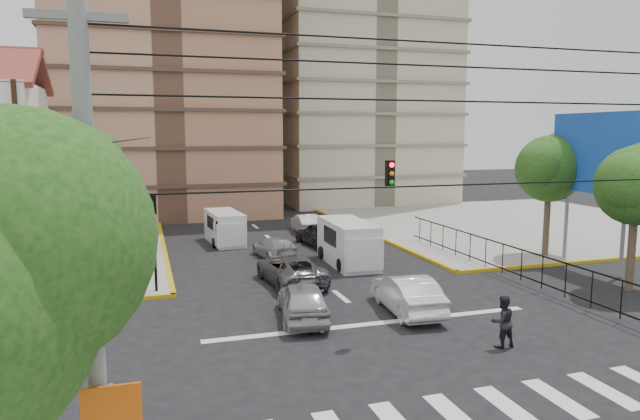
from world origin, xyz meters
name	(u,v)px	position (x,y,z in m)	size (l,w,h in m)	color
ground	(387,334)	(0.00, 0.00, 0.00)	(160.00, 160.00, 0.00)	black
sidewalk_ne	(515,223)	(20.00, 20.00, 0.07)	(26.00, 26.00, 0.15)	gray
crosswalk_stripes	(482,411)	(0.00, -6.00, 0.01)	(12.00, 2.40, 0.01)	silver
stop_line	(374,323)	(0.00, 1.20, 0.01)	(13.00, 0.40, 0.01)	silver
park_fence	(521,283)	(9.00, 4.50, 0.00)	(0.10, 22.50, 1.66)	black
billboard	(597,156)	(14.45, 6.00, 6.00)	(0.36, 6.20, 8.10)	slate
tree_park_a	(638,182)	(13.08, 2.01, 5.01)	(4.41, 3.60, 6.83)	#473828
tree_park_c	(551,166)	(14.09, 9.01, 5.34)	(4.65, 3.80, 7.25)	#473828
tree_tudor	(72,169)	(-11.90, 16.01, 5.22)	(5.39, 4.40, 7.43)	#473828
traffic_light_nw	(154,226)	(-7.80, 7.80, 3.11)	(0.28, 0.22, 4.40)	black
traffic_light_hanging	(417,174)	(0.00, -2.04, 5.90)	(18.00, 9.12, 0.92)	black
utility_pole_sw	(93,293)	(-9.00, -9.00, 4.77)	(1.40, 0.28, 9.00)	slate
van_right_lane	(350,244)	(2.48, 10.61, 1.16)	(2.24, 5.35, 2.38)	silver
van_left_lane	(225,228)	(-3.17, 18.73, 1.01)	(2.19, 4.77, 2.09)	silver
car_silver_front_left	(303,300)	(-2.44, 2.51, 0.75)	(1.78, 4.42, 1.51)	#AEAEB3
car_white_front_right	(407,294)	(1.79, 2.11, 0.77)	(1.63, 4.67, 1.54)	white
car_grey_mid_left	(291,269)	(-1.59, 7.77, 0.71)	(2.35, 5.10, 1.42)	slate
car_silver_rear_left	(275,248)	(-1.03, 13.47, 0.63)	(1.76, 4.32, 1.25)	#B1B1B6
car_darkgrey_mid_right	(320,234)	(2.52, 16.25, 0.77)	(1.82, 4.52, 1.54)	#252528
car_white_rear_right	(306,223)	(2.98, 21.11, 0.69)	(1.46, 4.20, 1.38)	silver
pedestrian_crosswalk	(502,321)	(3.19, -2.28, 0.89)	(0.87, 0.68, 1.78)	black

